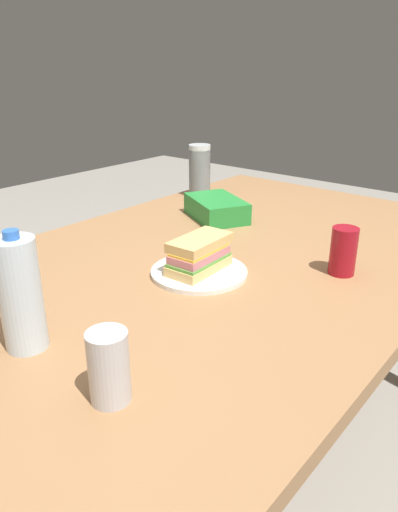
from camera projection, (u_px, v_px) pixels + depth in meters
The scene contains 9 objects.
ground_plane at pixel (206, 469), 1.58m from camera, with size 8.00×8.00×0.00m, color gray.
dining_table at pixel (207, 286), 1.33m from camera, with size 1.85×1.08×0.75m.
paper_plate at pixel (199, 272), 1.21m from camera, with size 0.24×0.24×0.01m, color white.
sandwich at pixel (199, 254), 1.20m from camera, with size 0.19×0.10×0.08m.
soda_can_red at pixel (343, 251), 1.20m from camera, with size 0.07×0.07×0.12m, color maroon.
chip_bag at pixel (216, 208), 1.63m from camera, with size 0.23×0.15×0.07m, color #268C38.
water_bottle_tall at pixel (21, 295), 0.87m from camera, with size 0.08×0.08×0.23m.
plastic_cup_stack at pixel (200, 171), 1.88m from camera, with size 0.08×0.08×0.20m.
soda_can_silver at pixel (109, 367), 0.75m from camera, with size 0.07×0.07×0.12m, color silver.
Camera 1 is at (-0.94, -0.75, 1.25)m, focal length 33.65 mm.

